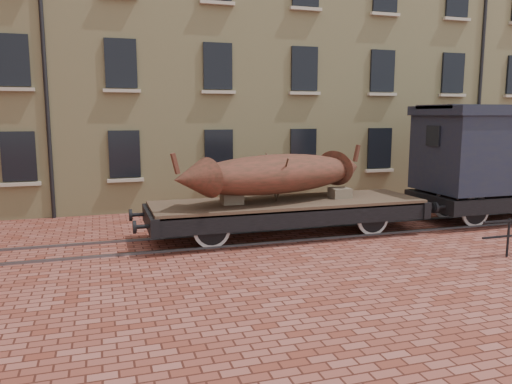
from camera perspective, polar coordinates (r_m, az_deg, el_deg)
name	(u,v)px	position (r m, az deg, el deg)	size (l,w,h in m)	color
ground	(335,232)	(15.74, 8.96, -4.54)	(90.00, 90.00, 0.00)	maroon
warehouse_cream	(302,45)	(25.88, 5.32, 16.33)	(40.00, 10.19, 14.00)	#D8C988
rail_track	(335,231)	(15.73, 8.97, -4.44)	(30.00, 1.52, 0.06)	#59595E
flatcar_wagon	(288,208)	(14.94, 3.63, -1.81)	(9.13, 2.48, 1.38)	#402E24
iron_boat	(276,174)	(14.66, 2.35, 2.09)	(6.54, 3.24, 1.58)	brown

